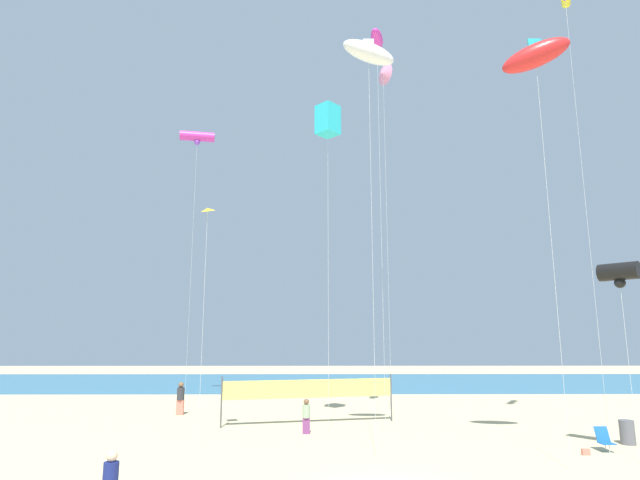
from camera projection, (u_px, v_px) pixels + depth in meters
name	position (u px, v px, depth m)	size (l,w,h in m)	color
ocean_band	(338.00, 382.00, 47.99)	(120.00, 20.00, 0.01)	teal
beachgoer_sage_shirt	(306.00, 415.00, 23.13)	(0.35, 0.35, 1.53)	#7A3872
beachgoer_charcoal_shirt	(181.00, 397.00, 28.53)	(0.41, 0.41, 1.79)	#EA7260
folding_beach_chair	(604.00, 439.00, 19.62)	(0.52, 0.65, 0.89)	#1959B2
trash_barrel	(627.00, 432.00, 20.82)	(0.58, 0.58, 0.96)	#595960
volleyball_net	(309.00, 390.00, 25.72)	(8.65, 1.99, 2.40)	#4C4C51
beach_handbag	(586.00, 452.00, 18.92)	(0.29, 0.14, 0.23)	#EA7260
kite_red_inflatable	(536.00, 56.00, 19.65)	(2.90, 1.78, 15.92)	silver
kite_cyan_box	(328.00, 120.00, 25.85)	(1.36, 1.36, 16.00)	silver
kite_magenta_inflatable	(377.00, 40.00, 27.87)	(1.06, 1.92, 20.97)	silver
kite_magenta_tube	(197.00, 137.00, 36.86)	(2.54, 1.13, 19.01)	silver
kite_white_inflatable	(369.00, 53.00, 21.62)	(2.52, 1.15, 17.03)	silver
kite_yellow_diamond	(207.00, 213.00, 22.47)	(0.75, 0.75, 10.06)	silver
kite_pink_delta	(383.00, 74.00, 34.01)	(1.06, 1.48, 22.46)	silver
kite_black_tube	(619.00, 273.00, 19.34)	(1.42, 1.50, 7.15)	silver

